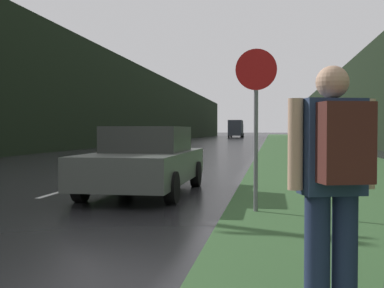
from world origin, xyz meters
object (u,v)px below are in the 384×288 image
at_px(stop_sign, 256,112).
at_px(hitchhiker_with_backpack, 334,178).
at_px(car_passing_near, 146,160).
at_px(delivery_truck, 236,128).

xyz_separation_m(stop_sign, hitchhiker_with_backpack, (0.67, -4.62, -0.63)).
bearing_deg(car_passing_near, hitchhiker_with_backpack, 114.76).
height_order(stop_sign, delivery_truck, delivery_truck).
xyz_separation_m(hitchhiker_with_backpack, delivery_truck, (-6.95, 87.55, 0.70)).
bearing_deg(hitchhiker_with_backpack, stop_sign, 80.95).
distance_m(stop_sign, hitchhiker_with_backpack, 4.71).
distance_m(hitchhiker_with_backpack, delivery_truck, 87.82).
bearing_deg(hitchhiker_with_backpack, car_passing_near, 97.43).
distance_m(hitchhiker_with_backpack, car_passing_near, 7.43).
xyz_separation_m(hitchhiker_with_backpack, car_passing_near, (-3.11, 6.74, -0.32)).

